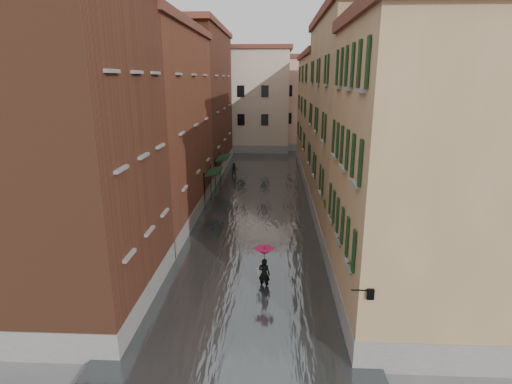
# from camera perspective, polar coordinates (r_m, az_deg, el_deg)

# --- Properties ---
(ground) EXTENTS (120.00, 120.00, 0.00)m
(ground) POSITION_cam_1_polar(r_m,az_deg,el_deg) (19.91, -1.32, -12.75)
(ground) COLOR #5E5E60
(ground) RESTS_ON ground
(floodwater) EXTENTS (10.00, 60.00, 0.20)m
(floodwater) POSITION_cam_1_polar(r_m,az_deg,el_deg) (31.88, 0.28, -1.31)
(floodwater) COLOR #464B4D
(floodwater) RESTS_ON ground
(building_left_near) EXTENTS (6.00, 8.00, 13.00)m
(building_left_near) POSITION_cam_1_polar(r_m,az_deg,el_deg) (17.75, -25.19, 4.51)
(building_left_near) COLOR brown
(building_left_near) RESTS_ON ground
(building_left_mid) EXTENTS (6.00, 14.00, 12.50)m
(building_left_mid) POSITION_cam_1_polar(r_m,az_deg,el_deg) (27.87, -14.76, 8.62)
(building_left_mid) COLOR brown
(building_left_mid) RESTS_ON ground
(building_left_far) EXTENTS (6.00, 16.00, 14.00)m
(building_left_far) POSITION_cam_1_polar(r_m,az_deg,el_deg) (42.31, -8.80, 12.31)
(building_left_far) COLOR brown
(building_left_far) RESTS_ON ground
(building_right_near) EXTENTS (6.00, 8.00, 11.50)m
(building_right_near) POSITION_cam_1_polar(r_m,az_deg,el_deg) (16.88, 22.48, 1.68)
(building_right_near) COLOR #947A4C
(building_right_near) RESTS_ON ground
(building_right_mid) EXTENTS (6.00, 14.00, 13.00)m
(building_right_mid) POSITION_cam_1_polar(r_m,az_deg,el_deg) (27.20, 15.02, 8.96)
(building_right_mid) COLOR tan
(building_right_mid) RESTS_ON ground
(building_right_far) EXTENTS (6.00, 16.00, 11.50)m
(building_right_far) POSITION_cam_1_polar(r_m,az_deg,el_deg) (41.98, 10.69, 10.48)
(building_right_far) COLOR #947A4C
(building_right_far) RESTS_ON ground
(building_end_cream) EXTENTS (12.00, 9.00, 13.00)m
(building_end_cream) POSITION_cam_1_polar(r_m,az_deg,el_deg) (55.66, -1.77, 12.80)
(building_end_cream) COLOR #BFB298
(building_end_cream) RESTS_ON ground
(building_end_pink) EXTENTS (10.00, 9.00, 12.00)m
(building_end_pink) POSITION_cam_1_polar(r_m,az_deg,el_deg) (57.72, 7.54, 12.29)
(building_end_pink) COLOR tan
(building_end_pink) RESTS_ON ground
(awning_near) EXTENTS (1.09, 3.09, 2.80)m
(awning_near) POSITION_cam_1_polar(r_m,az_deg,el_deg) (31.29, -6.13, 2.77)
(awning_near) COLOR black
(awning_near) RESTS_ON ground
(awning_far) EXTENTS (1.09, 3.12, 2.80)m
(awning_far) POSITION_cam_1_polar(r_m,az_deg,el_deg) (36.75, -4.82, 4.78)
(awning_far) COLOR black
(awning_far) RESTS_ON ground
(wall_lantern) EXTENTS (0.71, 0.22, 0.35)m
(wall_lantern) POSITION_cam_1_polar(r_m,az_deg,el_deg) (13.52, 15.91, -13.72)
(wall_lantern) COLOR black
(wall_lantern) RESTS_ON ground
(window_planters) EXTENTS (0.59, 8.23, 0.84)m
(window_planters) POSITION_cam_1_polar(r_m,az_deg,el_deg) (17.81, 11.78, -4.26)
(window_planters) COLOR brown
(window_planters) RESTS_ON ground
(pedestrian_main) EXTENTS (0.91, 0.91, 2.06)m
(pedestrian_main) POSITION_cam_1_polar(r_m,az_deg,el_deg) (18.77, 1.18, -10.32)
(pedestrian_main) COLOR black
(pedestrian_main) RESTS_ON ground
(pedestrian_far) EXTENTS (0.79, 0.65, 1.52)m
(pedestrian_far) POSITION_cam_1_polar(r_m,az_deg,el_deg) (39.50, -3.08, 3.06)
(pedestrian_far) COLOR black
(pedestrian_far) RESTS_ON ground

